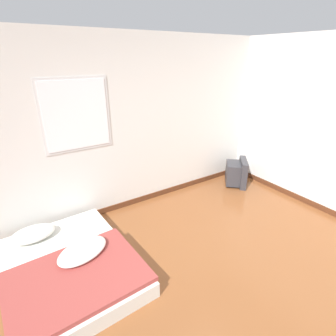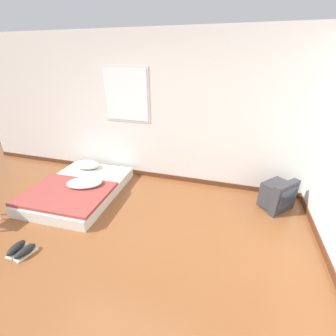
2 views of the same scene
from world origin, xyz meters
name	(u,v)px [view 1 (image 1 of 2)]	position (x,y,z in m)	size (l,w,h in m)	color
ground_plane	(224,327)	(0.00, 0.00, 0.00)	(20.00, 20.00, 0.00)	brown
wall_back	(110,131)	(-0.01, 2.45, 1.29)	(7.82, 0.08, 2.60)	silver
mattress_bed	(69,266)	(-1.01, 1.43, 0.12)	(1.39, 1.78, 0.32)	silver
crt_tv	(237,173)	(2.25, 1.98, 0.24)	(0.57, 0.58, 0.50)	#333338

